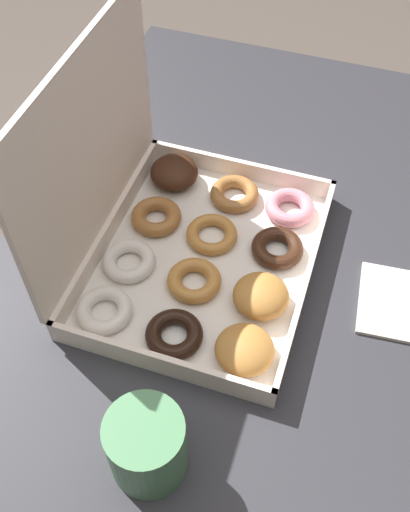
{
  "coord_description": "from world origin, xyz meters",
  "views": [
    {
      "loc": [
        -0.49,
        -0.1,
        1.47
      ],
      "look_at": [
        0.03,
        0.07,
        0.77
      ],
      "focal_mm": 42.0,
      "sensor_mm": 36.0,
      "label": 1
    }
  ],
  "objects": [
    {
      "name": "ground_plane",
      "position": [
        0.0,
        0.0,
        0.0
      ],
      "size": [
        8.0,
        8.0,
        0.0
      ],
      "primitive_type": "plane",
      "color": "#564C44"
    },
    {
      "name": "dining_table",
      "position": [
        0.0,
        0.0,
        0.65
      ],
      "size": [
        1.22,
        0.77,
        0.76
      ],
      "color": "#2D2D33",
      "rests_on": "ground_plane"
    },
    {
      "name": "donut_box",
      "position": [
        0.03,
        0.1,
        0.81
      ],
      "size": [
        0.38,
        0.32,
        0.33
      ],
      "color": "silver",
      "rests_on": "dining_table"
    },
    {
      "name": "coffee_mug",
      "position": [
        -0.27,
        0.04,
        0.81
      ],
      "size": [
        0.09,
        0.09,
        0.1
      ],
      "color": "#4C8456",
      "rests_on": "dining_table"
    },
    {
      "name": "paper_napkin",
      "position": [
        0.05,
        -0.2,
        0.76
      ],
      "size": [
        0.13,
        0.09,
        0.01
      ],
      "color": "silver",
      "rests_on": "dining_table"
    }
  ]
}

